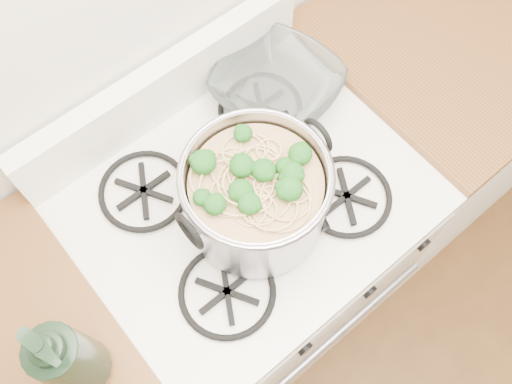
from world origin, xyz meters
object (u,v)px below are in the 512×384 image
at_px(stock_pot, 256,196).
at_px(gas_range, 249,262).
at_px(spatula, 279,134).
at_px(bottle, 61,357).
at_px(glass_bowl, 276,90).

bearing_deg(stock_pot, gas_range, 72.90).
distance_m(gas_range, spatula, 0.52).
distance_m(stock_pot, bottle, 0.47).
xyz_separation_m(gas_range, spatula, (0.15, 0.06, 0.50)).
relative_size(gas_range, glass_bowl, 8.06).
bearing_deg(stock_pot, glass_bowl, 41.56).
height_order(spatula, glass_bowl, glass_bowl).
bearing_deg(spatula, gas_range, -139.58).
distance_m(gas_range, glass_bowl, 0.57).
height_order(spatula, bottle, bottle).
bearing_deg(bottle, spatula, -0.20).
height_order(gas_range, stock_pot, stock_pot).
bearing_deg(spatula, bottle, -148.52).
distance_m(gas_range, stock_pot, 0.59).
xyz_separation_m(spatula, glass_bowl, (0.07, 0.09, 0.00)).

